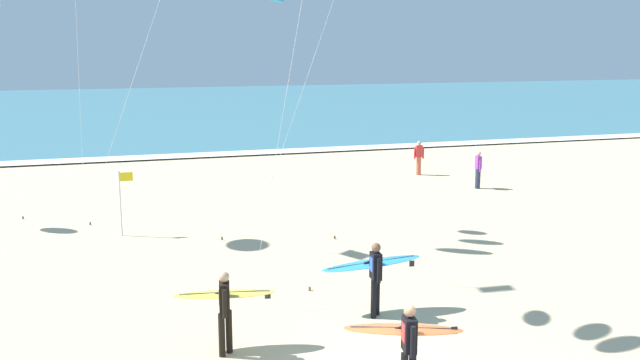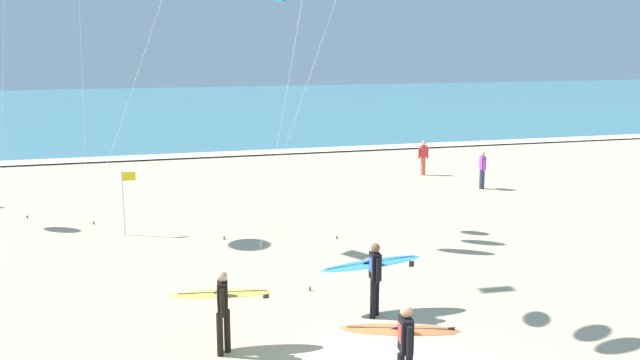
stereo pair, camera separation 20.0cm
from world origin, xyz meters
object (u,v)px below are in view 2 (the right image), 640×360
at_px(surfer_lead, 403,338).
at_px(bystander_purple_top, 482,170).
at_px(surfer_trailing, 373,269).
at_px(surfer_third, 223,301).
at_px(bystander_red_top, 423,158).
at_px(lifeguard_flag, 125,196).

bearing_deg(surfer_lead, bystander_purple_top, 57.04).
height_order(surfer_trailing, surfer_third, same).
height_order(surfer_lead, bystander_purple_top, surfer_lead).
bearing_deg(surfer_trailing, surfer_lead, -102.26).
height_order(surfer_lead, bystander_red_top, surfer_lead).
xyz_separation_m(surfer_lead, bystander_red_top, (8.98, 19.08, -0.23)).
distance_m(bystander_red_top, lifeguard_flag, 15.12).
bearing_deg(surfer_third, bystander_red_top, 54.54).
xyz_separation_m(bystander_purple_top, lifeguard_flag, (-14.49, -3.37, 0.45)).
bearing_deg(surfer_trailing, surfer_third, -163.69).
height_order(surfer_third, lifeguard_flag, lifeguard_flag).
bearing_deg(lifeguard_flag, surfer_third, -79.74).
relative_size(surfer_trailing, surfer_third, 1.13).
bearing_deg(surfer_lead, surfer_third, 135.69).
height_order(surfer_trailing, bystander_red_top, surfer_trailing).
bearing_deg(bystander_red_top, bystander_purple_top, -73.37).
distance_m(surfer_lead, lifeguard_flag, 12.92).
xyz_separation_m(surfer_lead, surfer_trailing, (0.80, 3.68, 0.01)).
distance_m(surfer_lead, surfer_trailing, 3.77).
height_order(surfer_lead, surfer_trailing, same).
relative_size(bystander_red_top, lifeguard_flag, 0.76).
distance_m(surfer_third, bystander_red_top, 20.17).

